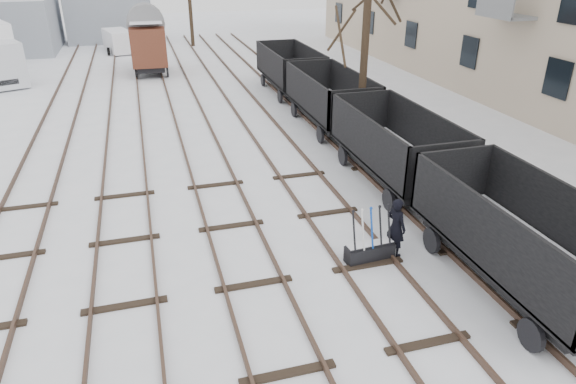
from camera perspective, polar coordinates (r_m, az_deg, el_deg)
name	(u,v)px	position (r m, az deg, el deg)	size (l,w,h in m)	color
ground	(254,285)	(12.65, -3.83, -10.29)	(120.00, 120.00, 0.00)	white
tracks	(191,119)	(24.93, -10.77, 7.94)	(13.90, 52.00, 0.16)	black
shed_right	(110,13)	(50.38, -19.21, 18.27)	(7.00, 6.00, 4.50)	#989FAB
ground_frame	(370,251)	(13.56, 9.06, -6.46)	(1.33, 0.52, 1.49)	black
worker	(396,227)	(13.68, 11.91, -3.83)	(0.60, 0.39, 1.63)	black
freight_wagon_a	(519,253)	(13.24, 24.31, -6.17)	(2.41, 6.02, 2.46)	black
freight_wagon_b	(394,156)	(17.97, 11.74, 3.88)	(2.41, 6.02, 2.46)	black
freight_wagon_c	(330,107)	(23.50, 4.65, 9.45)	(2.41, 6.02, 2.46)	black
freight_wagon_d	(290,76)	(29.39, 0.21, 12.77)	(2.41, 6.02, 2.46)	black
box_van_wagon	(148,43)	(35.25, -15.30, 15.72)	(2.41, 4.44, 3.35)	black
panel_van	(118,41)	(43.78, -18.33, 15.66)	(2.50, 4.08, 1.68)	white
tree_near	(363,73)	(20.86, 8.36, 12.95)	(0.30, 0.30, 5.93)	black
tree_far_left	(139,0)	(51.33, -16.26, 19.83)	(0.30, 0.30, 6.41)	black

